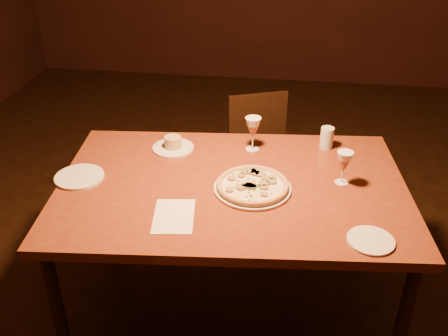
# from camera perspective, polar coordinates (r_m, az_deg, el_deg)

# --- Properties ---
(floor) EXTENTS (7.00, 7.00, 0.00)m
(floor) POSITION_cam_1_polar(r_m,az_deg,el_deg) (2.86, 6.76, -15.41)
(floor) COLOR #321B10
(floor) RESTS_ON ground
(dining_table) EXTENTS (1.65, 1.15, 0.84)m
(dining_table) POSITION_cam_1_polar(r_m,az_deg,el_deg) (2.29, 0.91, -3.37)
(dining_table) COLOR brown
(dining_table) RESTS_ON floor
(chair_far) EXTENTS (0.51, 0.51, 0.82)m
(chair_far) POSITION_cam_1_polar(r_m,az_deg,el_deg) (3.31, 4.34, 1.93)
(chair_far) COLOR black
(chair_far) RESTS_ON floor
(pizza_plate) EXTENTS (0.34, 0.34, 0.04)m
(pizza_plate) POSITION_cam_1_polar(r_m,az_deg,el_deg) (2.20, 3.28, -2.03)
(pizza_plate) COLOR silver
(pizza_plate) RESTS_ON dining_table
(ramekin_saucer) EXTENTS (0.21, 0.21, 0.07)m
(ramekin_saucer) POSITION_cam_1_polar(r_m,az_deg,el_deg) (2.54, -5.85, 2.64)
(ramekin_saucer) COLOR silver
(ramekin_saucer) RESTS_ON dining_table
(wine_glass_far) EXTENTS (0.08, 0.08, 0.17)m
(wine_glass_far) POSITION_cam_1_polar(r_m,az_deg,el_deg) (2.50, 3.31, 3.92)
(wine_glass_far) COLOR #A45E44
(wine_glass_far) RESTS_ON dining_table
(wine_glass_right) EXTENTS (0.07, 0.07, 0.16)m
(wine_glass_right) POSITION_cam_1_polar(r_m,az_deg,el_deg) (2.28, 13.49, 0.04)
(wine_glass_right) COLOR #A45E44
(wine_glass_right) RESTS_ON dining_table
(water_tumbler) EXTENTS (0.07, 0.07, 0.11)m
(water_tumbler) POSITION_cam_1_polar(r_m,az_deg,el_deg) (2.58, 11.66, 3.39)
(water_tumbler) COLOR silver
(water_tumbler) RESTS_ON dining_table
(side_plate_left) EXTENTS (0.22, 0.22, 0.01)m
(side_plate_left) POSITION_cam_1_polar(r_m,az_deg,el_deg) (2.39, -16.20, -0.97)
(side_plate_left) COLOR silver
(side_plate_left) RESTS_ON dining_table
(side_plate_near) EXTENTS (0.18, 0.18, 0.01)m
(side_plate_near) POSITION_cam_1_polar(r_m,az_deg,el_deg) (2.00, 16.42, -7.95)
(side_plate_near) COLOR silver
(side_plate_near) RESTS_ON dining_table
(menu_card) EXTENTS (0.19, 0.26, 0.00)m
(menu_card) POSITION_cam_1_polar(r_m,az_deg,el_deg) (2.06, -5.76, -5.48)
(menu_card) COLOR white
(menu_card) RESTS_ON dining_table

